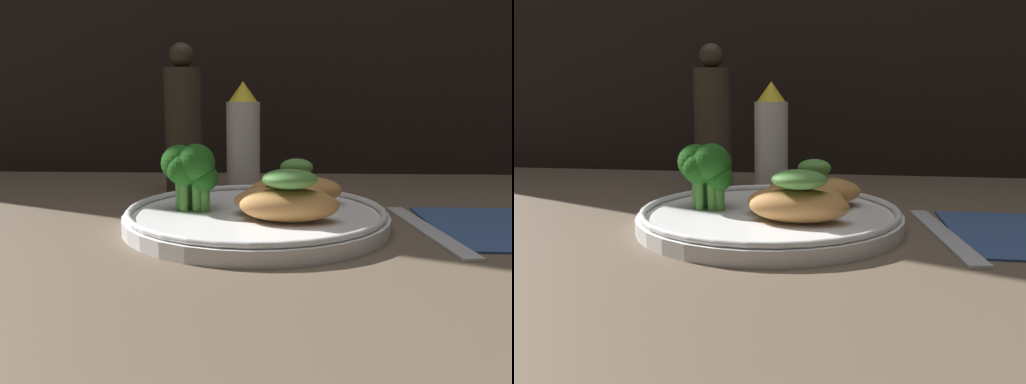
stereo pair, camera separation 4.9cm
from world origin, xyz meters
TOP-DOWN VIEW (x-y plane):
  - ground_plane at (0.00, 0.00)cm, footprint 180.00×180.00cm
  - plate at (0.00, 0.00)cm, footprint 25.86×25.86cm
  - grilled_meat_front at (3.18, -3.75)cm, footprint 9.07×4.60cm
  - grilled_meat_middle at (2.59, 0.40)cm, footprint 10.77×8.16cm
  - grilled_meat_back at (4.08, 4.07)cm, footprint 9.94×6.63cm
  - broccoli_bunch at (-6.51, 0.45)cm, footprint 5.73×5.65cm
  - sauce_bottle at (-2.50, 18.04)cm, footprint 4.44×4.44cm
  - pepper_grinder at (-10.42, 18.04)cm, footprint 4.93×4.93cm
  - fork at (16.31, -1.32)cm, footprint 3.77×18.51cm

SIDE VIEW (x-z plane):
  - ground_plane at x=0.00cm, z-range -1.00..0.00cm
  - fork at x=16.31cm, z-range 0.00..0.60cm
  - plate at x=0.00cm, z-range -0.01..1.99cm
  - grilled_meat_middle at x=2.59cm, z-range 0.94..4.82cm
  - grilled_meat_back at x=4.08cm, z-range 0.70..5.52cm
  - grilled_meat_front at x=3.18cm, z-range 1.05..5.85cm
  - broccoli_bunch at x=-6.51cm, z-range 2.24..8.95cm
  - sauce_bottle at x=-2.50cm, z-range -0.32..14.29cm
  - pepper_grinder at x=-10.42cm, z-range -0.85..18.64cm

